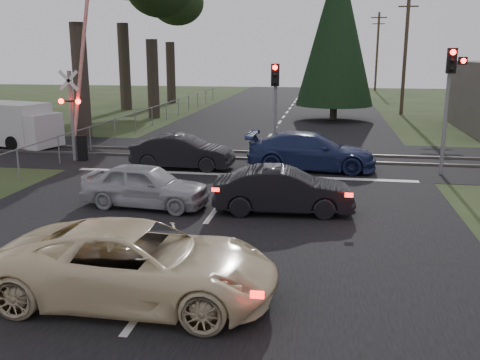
% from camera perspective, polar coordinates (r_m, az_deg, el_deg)
% --- Properties ---
extents(ground, '(120.00, 120.00, 0.00)m').
position_cam_1_polar(ground, '(12.60, -6.01, -7.82)').
color(ground, '#283518').
rests_on(ground, ground).
extents(road, '(14.00, 100.00, 0.01)m').
position_cam_1_polar(road, '(22.01, 0.88, 1.57)').
color(road, black).
rests_on(road, ground).
extents(rail_corridor, '(120.00, 8.00, 0.01)m').
position_cam_1_polar(rail_corridor, '(23.95, 1.60, 2.55)').
color(rail_corridor, black).
rests_on(rail_corridor, ground).
extents(stop_line, '(13.00, 0.35, 0.00)m').
position_cam_1_polar(stop_line, '(20.28, 0.12, 0.55)').
color(stop_line, silver).
rests_on(stop_line, ground).
extents(rail_near, '(120.00, 0.12, 0.10)m').
position_cam_1_polar(rail_near, '(23.17, 1.32, 2.28)').
color(rail_near, '#59544C').
rests_on(rail_near, ground).
extents(rail_far, '(120.00, 0.12, 0.10)m').
position_cam_1_polar(rail_far, '(24.72, 1.85, 3.00)').
color(rail_far, '#59544C').
rests_on(rail_far, ground).
extents(crossing_signal, '(1.62, 0.38, 6.96)m').
position_cam_1_polar(crossing_signal, '(23.68, -17.00, 6.86)').
color(crossing_signal, slate).
rests_on(crossing_signal, ground).
extents(traffic_signal_right, '(0.68, 0.48, 4.70)m').
position_cam_1_polar(traffic_signal_right, '(21.25, 21.52, 9.22)').
color(traffic_signal_right, slate).
rests_on(traffic_signal_right, ground).
extents(traffic_signal_center, '(0.32, 0.48, 4.10)m').
position_cam_1_polar(traffic_signal_center, '(22.15, 3.76, 8.94)').
color(traffic_signal_center, slate).
rests_on(traffic_signal_center, ground).
extents(utility_pole_mid, '(1.80, 0.26, 9.00)m').
position_cam_1_polar(utility_pole_mid, '(41.63, 17.24, 13.17)').
color(utility_pole_mid, '#4C3D2D').
rests_on(utility_pole_mid, ground).
extents(utility_pole_far, '(1.80, 0.26, 9.00)m').
position_cam_1_polar(utility_pole_far, '(66.50, 14.43, 13.27)').
color(utility_pole_far, '#4C3D2D').
rests_on(utility_pole_far, ground).
extents(conifer_tree, '(5.20, 5.20, 11.00)m').
position_cam_1_polar(conifer_tree, '(37.32, 10.29, 15.52)').
color(conifer_tree, '#473D33').
rests_on(conifer_tree, ground).
extents(fence_left, '(0.10, 36.00, 1.20)m').
position_cam_1_polar(fence_left, '(35.84, -8.55, 6.07)').
color(fence_left, slate).
rests_on(fence_left, ground).
extents(cream_coupe, '(5.25, 2.42, 1.46)m').
position_cam_1_polar(cream_coupe, '(10.24, -10.85, -8.76)').
color(cream_coupe, beige).
rests_on(cream_coupe, ground).
extents(dark_hatchback, '(4.11, 1.72, 1.32)m').
position_cam_1_polar(dark_hatchback, '(15.49, 4.66, -1.14)').
color(dark_hatchback, black).
rests_on(dark_hatchback, ground).
extents(silver_car, '(3.99, 1.94, 1.31)m').
position_cam_1_polar(silver_car, '(16.29, -10.04, -0.58)').
color(silver_car, '#9DA0A5').
rests_on(silver_car, ground).
extents(blue_sedan, '(5.11, 2.19, 1.47)m').
position_cam_1_polar(blue_sedan, '(21.30, 7.59, 3.04)').
color(blue_sedan, navy).
rests_on(blue_sedan, ground).
extents(dark_car_far, '(4.08, 1.50, 1.33)m').
position_cam_1_polar(dark_car_far, '(21.46, -6.14, 2.98)').
color(dark_car_far, black).
rests_on(dark_car_far, ground).
extents(white_van, '(5.78, 3.28, 2.14)m').
position_cam_1_polar(white_van, '(28.87, -23.44, 5.49)').
color(white_van, silver).
rests_on(white_van, ground).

